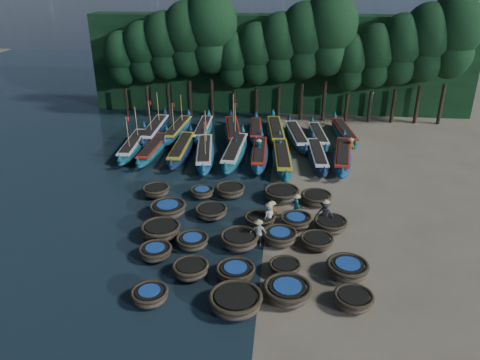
# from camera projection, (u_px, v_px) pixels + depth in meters

# --- Properties ---
(ground) EXTENTS (120.00, 120.00, 0.00)m
(ground) POSITION_uv_depth(u_px,v_px,m) (268.00, 209.00, 30.62)
(ground) COLOR gray
(ground) RESTS_ON ground
(foliage_wall) EXTENTS (40.00, 3.00, 10.00)m
(foliage_wall) POSITION_uv_depth(u_px,v_px,m) (280.00, 64.00, 49.78)
(foliage_wall) COLOR black
(foliage_wall) RESTS_ON ground
(coracle_1) EXTENTS (2.04, 2.04, 0.68)m
(coracle_1) POSITION_uv_depth(u_px,v_px,m) (150.00, 295.00, 22.02)
(coracle_1) COLOR brown
(coracle_1) RESTS_ON ground
(coracle_2) EXTENTS (2.93, 2.93, 0.84)m
(coracle_2) POSITION_uv_depth(u_px,v_px,m) (235.00, 301.00, 21.51)
(coracle_2) COLOR brown
(coracle_2) RESTS_ON ground
(coracle_3) EXTENTS (2.57, 2.57, 0.83)m
(coracle_3) POSITION_uv_depth(u_px,v_px,m) (287.00, 291.00, 22.14)
(coracle_3) COLOR brown
(coracle_3) RESTS_ON ground
(coracle_4) EXTENTS (2.20, 2.20, 0.72)m
(coracle_4) POSITION_uv_depth(u_px,v_px,m) (353.00, 300.00, 21.71)
(coracle_4) COLOR brown
(coracle_4) RESTS_ON ground
(coracle_5) EXTENTS (2.00, 2.00, 0.70)m
(coracle_5) POSITION_uv_depth(u_px,v_px,m) (155.00, 252.00, 25.33)
(coracle_5) COLOR brown
(coracle_5) RESTS_ON ground
(coracle_6) EXTENTS (1.91, 1.91, 0.75)m
(coracle_6) POSITION_uv_depth(u_px,v_px,m) (191.00, 269.00, 23.83)
(coracle_6) COLOR brown
(coracle_6) RESTS_ON ground
(coracle_7) EXTENTS (2.03, 2.03, 0.67)m
(coracle_7) POSITION_uv_depth(u_px,v_px,m) (235.00, 271.00, 23.74)
(coracle_7) COLOR brown
(coracle_7) RESTS_ON ground
(coracle_8) EXTENTS (1.93, 1.93, 0.64)m
(coracle_8) POSITION_uv_depth(u_px,v_px,m) (285.00, 267.00, 24.09)
(coracle_8) COLOR brown
(coracle_8) RESTS_ON ground
(coracle_9) EXTENTS (2.57, 2.57, 0.83)m
(coracle_9) POSITION_uv_depth(u_px,v_px,m) (347.00, 269.00, 23.79)
(coracle_9) COLOR brown
(coracle_9) RESTS_ON ground
(coracle_10) EXTENTS (2.36, 2.36, 0.81)m
(coracle_10) POSITION_uv_depth(u_px,v_px,m) (161.00, 230.00, 27.30)
(coracle_10) COLOR brown
(coracle_10) RESTS_ON ground
(coracle_11) EXTENTS (2.16, 2.16, 0.65)m
(coracle_11) POSITION_uv_depth(u_px,v_px,m) (192.00, 241.00, 26.37)
(coracle_11) COLOR brown
(coracle_11) RESTS_ON ground
(coracle_12) EXTENTS (2.27, 2.27, 0.82)m
(coracle_12) POSITION_uv_depth(u_px,v_px,m) (239.00, 240.00, 26.35)
(coracle_12) COLOR brown
(coracle_12) RESTS_ON ground
(coracle_13) EXTENTS (2.45, 2.45, 0.77)m
(coracle_13) POSITION_uv_depth(u_px,v_px,m) (280.00, 236.00, 26.70)
(coracle_13) COLOR brown
(coracle_13) RESTS_ON ground
(coracle_14) EXTENTS (2.25, 2.25, 0.64)m
(coracle_14) POSITION_uv_depth(u_px,v_px,m) (317.00, 241.00, 26.40)
(coracle_14) COLOR brown
(coracle_14) RESTS_ON ground
(coracle_15) EXTENTS (2.48, 2.48, 0.83)m
(coracle_15) POSITION_uv_depth(u_px,v_px,m) (168.00, 209.00, 29.64)
(coracle_15) COLOR brown
(coracle_15) RESTS_ON ground
(coracle_16) EXTENTS (2.34, 2.34, 0.67)m
(coracle_16) POSITION_uv_depth(u_px,v_px,m) (211.00, 211.00, 29.54)
(coracle_16) COLOR brown
(coracle_16) RESTS_ON ground
(coracle_17) EXTENTS (2.38, 2.38, 0.69)m
(coracle_17) POSITION_uv_depth(u_px,v_px,m) (260.00, 220.00, 28.56)
(coracle_17) COLOR brown
(coracle_17) RESTS_ON ground
(coracle_18) EXTENTS (2.22, 2.22, 0.73)m
(coracle_18) POSITION_uv_depth(u_px,v_px,m) (296.00, 221.00, 28.38)
(coracle_18) COLOR brown
(coracle_18) RESTS_ON ground
(coracle_19) EXTENTS (2.13, 2.13, 0.71)m
(coracle_19) POSITION_uv_depth(u_px,v_px,m) (330.00, 224.00, 28.04)
(coracle_19) COLOR brown
(coracle_19) RESTS_ON ground
(coracle_20) EXTENTS (1.96, 1.96, 0.70)m
(coracle_20) POSITION_uv_depth(u_px,v_px,m) (156.00, 191.00, 32.25)
(coracle_20) COLOR brown
(coracle_20) RESTS_ON ground
(coracle_21) EXTENTS (1.96, 1.96, 0.63)m
(coracle_21) POSITION_uv_depth(u_px,v_px,m) (202.00, 192.00, 32.11)
(coracle_21) COLOR brown
(coracle_21) RESTS_ON ground
(coracle_22) EXTENTS (2.50, 2.50, 0.77)m
(coracle_22) POSITION_uv_depth(u_px,v_px,m) (230.00, 190.00, 32.21)
(coracle_22) COLOR brown
(coracle_22) RESTS_ON ground
(coracle_23) EXTENTS (2.43, 2.43, 0.79)m
(coracle_23) POSITION_uv_depth(u_px,v_px,m) (281.00, 194.00, 31.71)
(coracle_23) COLOR brown
(coracle_23) RESTS_ON ground
(coracle_24) EXTENTS (2.39, 2.39, 0.76)m
(coracle_24) POSITION_uv_depth(u_px,v_px,m) (316.00, 198.00, 31.14)
(coracle_24) COLOR brown
(coracle_24) RESTS_ON ground
(long_boat_0) EXTENTS (1.96, 8.57, 3.64)m
(long_boat_0) POSITION_uv_depth(u_px,v_px,m) (133.00, 146.00, 39.78)
(long_boat_0) COLOR #10585F
(long_boat_0) RESTS_ON ground
(long_boat_1) EXTENTS (1.73, 8.13, 1.43)m
(long_boat_1) POSITION_uv_depth(u_px,v_px,m) (154.00, 149.00, 39.15)
(long_boat_1) COLOR #10585F
(long_boat_1) RESTS_ON ground
(long_boat_2) EXTENTS (1.67, 8.62, 1.52)m
(long_boat_2) POSITION_uv_depth(u_px,v_px,m) (182.00, 149.00, 39.01)
(long_boat_2) COLOR #0F1C39
(long_boat_2) RESTS_ON ground
(long_boat_3) EXTENTS (2.80, 8.86, 3.80)m
(long_boat_3) POSITION_uv_depth(u_px,v_px,m) (205.00, 153.00, 38.14)
(long_boat_3) COLOR navy
(long_boat_3) RESTS_ON ground
(long_boat_4) EXTENTS (2.04, 9.16, 1.61)m
(long_boat_4) POSITION_uv_depth(u_px,v_px,m) (235.00, 152.00, 38.37)
(long_boat_4) COLOR #10585F
(long_boat_4) RESTS_ON ground
(long_boat_5) EXTENTS (1.63, 8.21, 1.44)m
(long_boat_5) POSITION_uv_depth(u_px,v_px,m) (260.00, 154.00, 38.07)
(long_boat_5) COLOR navy
(long_boat_5) RESTS_ON ground
(long_boat_6) EXTENTS (2.27, 8.91, 1.57)m
(long_boat_6) POSITION_uv_depth(u_px,v_px,m) (282.00, 158.00, 37.14)
(long_boat_6) COLOR #10585F
(long_boat_6) RESTS_ON ground
(long_boat_7) EXTENTS (2.01, 8.24, 1.45)m
(long_boat_7) POSITION_uv_depth(u_px,v_px,m) (317.00, 156.00, 37.69)
(long_boat_7) COLOR #0F1C39
(long_boat_7) RESTS_ON ground
(long_boat_8) EXTENTS (2.51, 8.74, 1.55)m
(long_boat_8) POSITION_uv_depth(u_px,v_px,m) (343.00, 156.00, 37.56)
(long_boat_8) COLOR navy
(long_boat_8) RESTS_ON ground
(long_boat_9) EXTENTS (1.80, 9.12, 3.88)m
(long_boat_9) POSITION_uv_depth(u_px,v_px,m) (155.00, 130.00, 43.47)
(long_boat_9) COLOR #0F1C39
(long_boat_9) RESTS_ON ground
(long_boat_10) EXTENTS (1.94, 8.43, 3.59)m
(long_boat_10) POSITION_uv_depth(u_px,v_px,m) (178.00, 130.00, 43.66)
(long_boat_10) COLOR navy
(long_boat_10) RESTS_ON ground
(long_boat_11) EXTENTS (1.69, 8.19, 1.44)m
(long_boat_11) POSITION_uv_depth(u_px,v_px,m) (203.00, 130.00, 43.81)
(long_boat_11) COLOR #10585F
(long_boat_11) RESTS_ON ground
(long_boat_12) EXTENTS (2.99, 8.71, 3.75)m
(long_boat_12) POSITION_uv_depth(u_px,v_px,m) (233.00, 131.00, 43.15)
(long_boat_12) COLOR #0F1C39
(long_boat_12) RESTS_ON ground
(long_boat_13) EXTENTS (1.82, 7.56, 1.33)m
(long_boat_13) POSITION_uv_depth(u_px,v_px,m) (256.00, 130.00, 43.69)
(long_boat_13) COLOR navy
(long_boat_13) RESTS_ON ground
(long_boat_14) EXTENTS (2.51, 9.09, 1.61)m
(long_boat_14) POSITION_uv_depth(u_px,v_px,m) (276.00, 132.00, 42.98)
(long_boat_14) COLOR #10585F
(long_boat_14) RESTS_ON ground
(long_boat_15) EXTENTS (2.91, 8.55, 1.53)m
(long_boat_15) POSITION_uv_depth(u_px,v_px,m) (296.00, 136.00, 41.95)
(long_boat_15) COLOR #0F1C39
(long_boat_15) RESTS_ON ground
(long_boat_16) EXTENTS (2.24, 7.76, 1.38)m
(long_boat_16) POSITION_uv_depth(u_px,v_px,m) (318.00, 136.00, 42.11)
(long_boat_16) COLOR #10585F
(long_boat_16) RESTS_ON ground
(long_boat_17) EXTENTS (2.56, 8.26, 1.47)m
(long_boat_17) POSITION_uv_depth(u_px,v_px,m) (344.00, 133.00, 42.95)
(long_boat_17) COLOR #10585F
(long_boat_17) RESTS_ON ground
(fisherman_0) EXTENTS (0.86, 0.92, 1.78)m
(fisherman_0) POSITION_uv_depth(u_px,v_px,m) (269.00, 214.00, 28.23)
(fisherman_0) COLOR silver
(fisherman_0) RESTS_ON ground
(fisherman_1) EXTENTS (0.60, 0.68, 1.77)m
(fisherman_1) POSITION_uv_depth(u_px,v_px,m) (296.00, 205.00, 29.21)
(fisherman_1) COLOR #186266
(fisherman_1) RESTS_ON ground
(fisherman_2) EXTENTS (0.81, 0.66, 1.75)m
(fisherman_2) POSITION_uv_depth(u_px,v_px,m) (271.00, 213.00, 28.47)
(fisherman_2) COLOR #B15617
(fisherman_2) RESTS_ON ground
(fisherman_3) EXTENTS (1.26, 0.92, 1.94)m
(fisherman_3) POSITION_uv_depth(u_px,v_px,m) (325.00, 213.00, 28.27)
(fisherman_3) COLOR black
(fisherman_3) RESTS_ON ground
(fisherman_4) EXTENTS (0.93, 0.52, 1.76)m
(fisherman_4) POSITION_uv_depth(u_px,v_px,m) (258.00, 232.00, 26.36)
(fisherman_4) COLOR silver
(fisherman_4) RESTS_ON ground
(fisherman_5) EXTENTS (1.03, 1.55, 1.80)m
(fisherman_5) POSITION_uv_depth(u_px,v_px,m) (259.00, 149.00, 38.40)
(fisherman_5) COLOR #186266
(fisherman_5) RESTS_ON ground
(fisherman_6) EXTENTS (0.88, 0.83, 1.72)m
(fisherman_6) POSITION_uv_depth(u_px,v_px,m) (350.00, 146.00, 38.92)
(fisherman_6) COLOR #B15617
(fisherman_6) RESTS_ON ground
(tree_0) EXTENTS (3.68, 3.68, 8.68)m
(tree_0) POSITION_uv_depth(u_px,v_px,m) (122.00, 58.00, 47.70)
(tree_0) COLOR black
(tree_0) RESTS_ON ground
(tree_1) EXTENTS (4.09, 4.09, 9.65)m
(tree_1) POSITION_uv_depth(u_px,v_px,m) (143.00, 51.00, 47.20)
(tree_1) COLOR black
(tree_1) RESTS_ON ground
(tree_2) EXTENTS (4.51, 4.51, 10.63)m
(tree_2) POSITION_uv_depth(u_px,v_px,m) (165.00, 45.00, 46.71)
(tree_2) COLOR black
(tree_2) RESTS_ON ground
(tree_3) EXTENTS (4.92, 4.92, 11.60)m
(tree_3) POSITION_uv_depth(u_px,v_px,m) (188.00, 38.00, 46.21)
(tree_3) COLOR black
(tree_3) RESTS_ON ground
(tree_4) EXTENTS (5.34, 5.34, 12.58)m
(tree_4) POSITION_uv_depth(u_px,v_px,m) (210.00, 31.00, 45.71)
(tree_4) COLOR black
(tree_4) RESTS_ON ground
(tree_5) EXTENTS (3.68, 3.68, 8.68)m
(tree_5) POSITION_uv_depth(u_px,v_px,m) (234.00, 60.00, 46.63)
(tree_5) COLOR black
(tree_5) RESTS_ON ground
(tree_6) EXTENTS (4.09, 4.09, 9.65)m
(tree_6) POSITION_uv_depth(u_px,v_px,m) (257.00, 53.00, 46.13)
(tree_6) COLOR black
(tree_6) RESTS_ON ground
(tree_7) EXTENTS (4.51, 4.51, 10.63)m
(tree_7) POSITION_uv_depth(u_px,v_px,m) (281.00, 47.00, 45.63)
(tree_7) COLOR black
(tree_7) RESTS_ON ground
(tree_8) EXTENTS (4.92, 4.92, 11.60)m
(tree_8) POSITION_uv_depth(u_px,v_px,m) (305.00, 40.00, 45.14)
(tree_8) COLOR black
(tree_8) RESTS_ON ground
(tree_9) EXTENTS (5.34, 5.34, 12.58)m
(tree_9) POSITION_uv_depth(u_px,v_px,m) (329.00, 33.00, 44.64)
(tree_9) COLOR black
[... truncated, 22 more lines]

